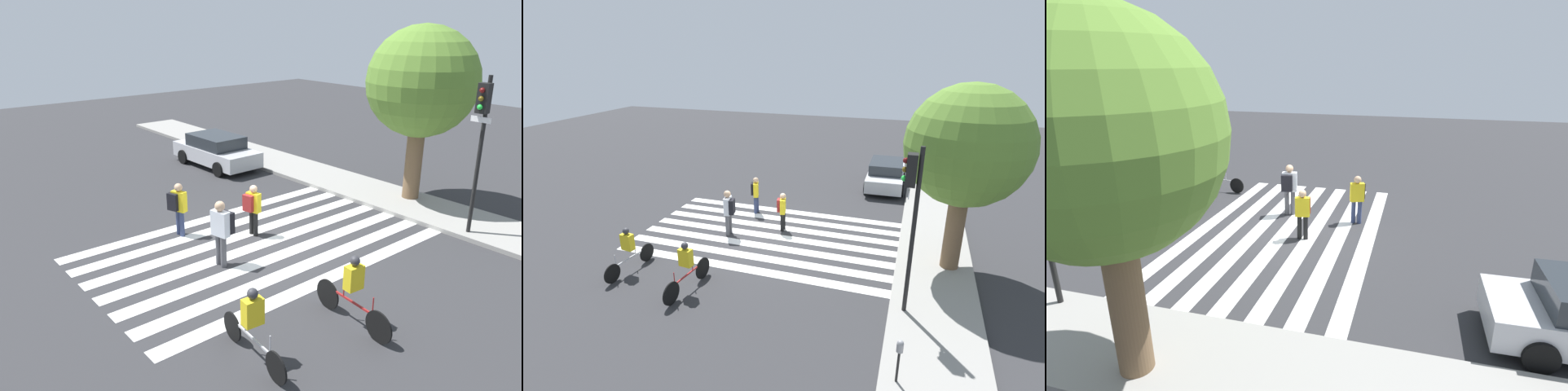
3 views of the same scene
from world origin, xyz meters
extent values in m
plane|color=#2D2D30|center=(0.00, 0.00, 0.00)|extent=(60.00, 60.00, 0.00)
cube|color=gray|center=(0.00, 6.25, 0.07)|extent=(36.00, 2.50, 0.14)
cube|color=white|center=(-2.68, 0.00, 0.00)|extent=(0.46, 10.00, 0.01)
cube|color=white|center=(-1.79, 0.00, 0.00)|extent=(0.46, 10.00, 0.01)
cube|color=white|center=(-0.89, 0.00, 0.00)|extent=(0.46, 10.00, 0.01)
cube|color=white|center=(0.00, 0.00, 0.00)|extent=(0.46, 10.00, 0.01)
cube|color=white|center=(0.89, 0.00, 0.00)|extent=(0.46, 10.00, 0.01)
cube|color=white|center=(1.79, 0.00, 0.00)|extent=(0.46, 10.00, 0.01)
cube|color=white|center=(2.68, 0.00, 0.00)|extent=(0.46, 10.00, 0.01)
cylinder|color=brown|center=(0.52, 6.72, 1.44)|extent=(0.59, 0.59, 2.88)
sphere|color=#567F2D|center=(0.52, 6.72, 4.30)|extent=(3.79, 3.79, 3.79)
cylinder|color=#4C4C51|center=(0.21, -1.58, 0.44)|extent=(0.17, 0.17, 0.88)
cylinder|color=#4C4C51|center=(0.44, -1.58, 0.44)|extent=(0.17, 0.17, 0.88)
cube|color=silver|center=(0.33, -1.58, 1.23)|extent=(0.55, 0.33, 0.70)
sphere|color=tan|center=(0.33, -1.58, 1.72)|extent=(0.28, 0.28, 0.28)
cube|color=black|center=(0.37, -1.38, 1.23)|extent=(0.41, 0.26, 0.59)
cylinder|color=black|center=(-0.81, 0.37, 0.38)|extent=(0.14, 0.14, 0.77)
cylinder|color=black|center=(-0.61, 0.37, 0.38)|extent=(0.14, 0.14, 0.77)
cube|color=yellow|center=(-0.71, 0.37, 1.07)|extent=(0.48, 0.30, 0.61)
sphere|color=tan|center=(-0.71, 0.37, 1.50)|extent=(0.24, 0.24, 0.24)
cube|color=maroon|center=(-0.75, 0.19, 1.07)|extent=(0.36, 0.23, 0.51)
cylinder|color=navy|center=(-2.23, -1.39, 0.40)|extent=(0.15, 0.15, 0.80)
cylinder|color=navy|center=(-2.02, -1.39, 0.40)|extent=(0.15, 0.15, 0.80)
cube|color=yellow|center=(-2.12, -1.39, 1.11)|extent=(0.51, 0.35, 0.63)
sphere|color=tan|center=(-2.12, -1.39, 1.55)|extent=(0.25, 0.25, 0.25)
cube|color=black|center=(-2.18, -1.56, 1.11)|extent=(0.38, 0.27, 0.53)
cylinder|color=black|center=(5.22, -1.08, 0.36)|extent=(0.72, 0.11, 0.72)
cylinder|color=black|center=(3.64, -0.92, 0.36)|extent=(0.72, 0.11, 0.72)
cube|color=maroon|center=(4.43, -1.00, 0.55)|extent=(1.35, 0.17, 0.04)
cylinder|color=maroon|center=(4.15, -0.97, 0.71)|extent=(0.03, 0.03, 0.32)
cylinder|color=maroon|center=(5.02, -1.06, 0.75)|extent=(0.03, 0.03, 0.40)
cube|color=yellow|center=(4.43, -1.00, 1.15)|extent=(0.28, 0.42, 0.55)
sphere|color=#333338|center=(4.43, -1.00, 1.54)|extent=(0.22, 0.22, 0.22)
cylinder|color=black|center=(4.81, -3.52, 0.32)|extent=(0.64, 0.11, 0.64)
cylinder|color=black|center=(3.24, -3.36, 0.32)|extent=(0.64, 0.11, 0.64)
cube|color=#B2B2B7|center=(4.03, -3.44, 0.50)|extent=(1.34, 0.17, 0.04)
cylinder|color=#B2B2B7|center=(3.75, -3.41, 0.66)|extent=(0.03, 0.03, 0.32)
cylinder|color=#B2B2B7|center=(4.62, -3.50, 0.70)|extent=(0.03, 0.03, 0.40)
cube|color=yellow|center=(4.03, -3.44, 1.09)|extent=(0.28, 0.42, 0.55)
sphere|color=#333338|center=(4.03, -3.44, 1.49)|extent=(0.22, 0.22, 0.22)
cylinder|color=black|center=(-6.38, 4.76, 0.32)|extent=(0.64, 0.22, 0.64)
cylinder|color=black|center=(-6.34, 2.98, 0.32)|extent=(0.64, 0.22, 0.64)
camera|label=1|loc=(10.58, -8.63, 6.40)|focal=35.00mm
camera|label=2|loc=(13.79, 5.27, 7.13)|focal=28.00mm
camera|label=3|loc=(-3.96, 11.60, 5.34)|focal=28.00mm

